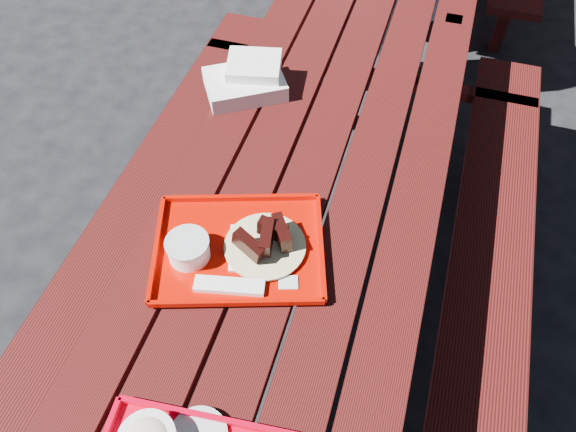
# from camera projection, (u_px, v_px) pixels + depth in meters

# --- Properties ---
(ground) EXTENTS (60.00, 60.00, 0.00)m
(ground) POSITION_uv_depth(u_px,v_px,m) (299.00, 319.00, 2.13)
(ground) COLOR black
(ground) RESTS_ON ground
(picnic_table_near) EXTENTS (1.41, 2.40, 0.75)m
(picnic_table_near) POSITION_uv_depth(u_px,v_px,m) (302.00, 232.00, 1.69)
(picnic_table_near) COLOR #470E0D
(picnic_table_near) RESTS_ON ground
(far_tray) EXTENTS (0.50, 0.44, 0.07)m
(far_tray) POSITION_uv_depth(u_px,v_px,m) (236.00, 248.00, 1.39)
(far_tray) COLOR #BA0A00
(far_tray) RESTS_ON picnic_table_near
(white_cloth) EXTENTS (0.30, 0.28, 0.10)m
(white_cloth) POSITION_uv_depth(u_px,v_px,m) (247.00, 79.00, 1.77)
(white_cloth) COLOR white
(white_cloth) RESTS_ON picnic_table_near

